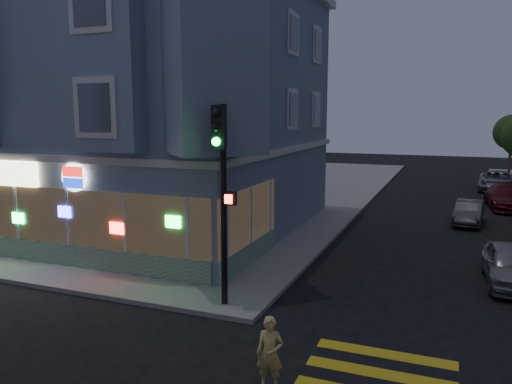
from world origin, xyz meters
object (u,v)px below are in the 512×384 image
Objects in this scene: running_child at (270,354)px; parked_car_a at (511,265)px; traffic_signal at (222,172)px; parked_car_b at (469,212)px; street_tree_far at (512,132)px; parked_car_c at (506,197)px; parked_car_d at (496,181)px.

running_child reaches higher than parked_car_a.
traffic_signal reaches higher than parked_car_a.
running_child is at bearing -96.98° from parked_car_b.
parked_car_c is at bearing -95.56° from street_tree_far.
traffic_signal is at bearing -108.92° from parked_car_b.
parked_car_b is 16.56m from traffic_signal.
parked_car_a is 0.84× the size of parked_car_c.
parked_car_a is 0.78× the size of parked_car_d.
parked_car_b is at bearing 53.51° from traffic_signal.
parked_car_c is 22.07m from traffic_signal.
parked_car_c is at bearing 83.59° from parked_car_a.
running_child is 10.22m from parked_car_a.
parked_car_c is (6.21, 23.33, -0.09)m from running_child.
street_tree_far is at bearing 61.86° from traffic_signal.
parked_car_c is 0.92× the size of parked_car_d.
street_tree_far is 1.47× the size of parked_car_b.
parked_car_d is at bearing 86.40° from parked_car_b.
street_tree_far is at bearing 85.89° from parked_car_b.
parked_car_c is 0.82× the size of traffic_signal.
parked_car_b is (4.11, 18.13, -0.18)m from running_child.
parked_car_b is at bearing 68.33° from running_child.
parked_car_d is (1.03, 22.02, 0.03)m from parked_car_a.
parked_car_d is (0.00, 7.50, 0.03)m from parked_car_c.
parked_car_d is 29.02m from traffic_signal.
traffic_signal is (-8.88, -19.93, 3.32)m from parked_car_c.
parked_car_d is (2.10, 12.70, 0.11)m from parked_car_b.
street_tree_far is 0.93× the size of traffic_signal.
street_tree_far is 30.22m from parked_car_a.
street_tree_far is at bearing 69.84° from running_child.
traffic_signal is (-7.85, -5.41, 3.32)m from parked_car_a.
parked_car_d is at bearing 69.71° from running_child.
parked_car_a is (5.18, 8.81, -0.10)m from running_child.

